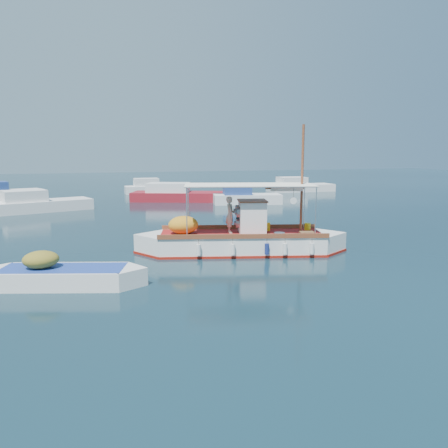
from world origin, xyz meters
name	(u,v)px	position (x,y,z in m)	size (l,w,h in m)	color
ground	(248,254)	(0.00, 0.00, 0.00)	(160.00, 160.00, 0.00)	black
fishing_caique	(240,241)	(-0.21, 0.38, 0.49)	(8.85, 4.20, 5.61)	white
dinghy	(62,277)	(-7.39, -2.30, 0.28)	(5.19, 2.65, 1.33)	white
bg_boat_nw	(37,205)	(-9.58, 17.38, 0.49)	(7.49, 4.42, 1.80)	silver
bg_boat_n	(180,195)	(1.90, 20.89, 0.49)	(9.42, 5.99, 1.80)	maroon
bg_boat_ne	(245,198)	(6.55, 17.09, 0.49)	(5.94, 3.36, 1.80)	silver
bg_boat_e	(299,187)	(16.47, 26.15, 0.49)	(7.33, 2.90, 1.80)	silver
bg_boat_far_w	(1,194)	(-13.43, 27.99, 0.49)	(6.74, 4.04, 1.80)	silver
bg_boat_far_n	(153,189)	(0.86, 28.96, 0.49)	(6.29, 2.12, 1.80)	silver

